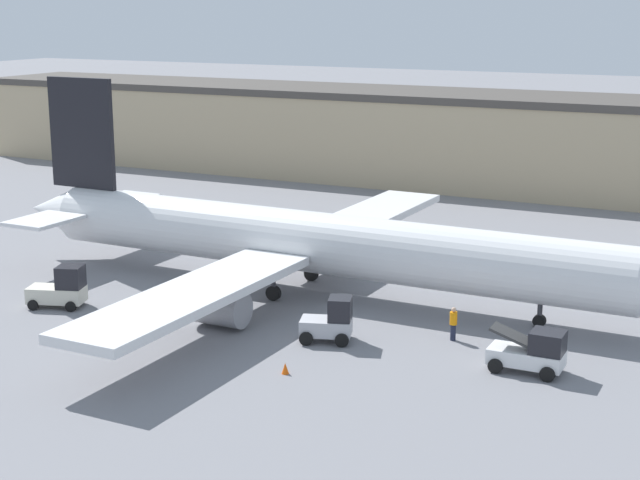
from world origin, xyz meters
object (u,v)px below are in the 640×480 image
ground_crew_worker (453,323)px  baggage_tug (61,289)px  airplane (303,241)px  safety_cone_near (285,368)px  belt_loader_truck (532,352)px  pushback_tug (331,322)px

ground_crew_worker → baggage_tug: 22.76m
airplane → baggage_tug: 14.51m
baggage_tug → safety_cone_near: baggage_tug is taller
ground_crew_worker → belt_loader_truck: size_ratio=0.50×
baggage_tug → safety_cone_near: 17.09m
airplane → pushback_tug: bearing=-52.9°
baggage_tug → pushback_tug: 16.69m
airplane → baggage_tug: airplane is taller
baggage_tug → belt_loader_truck: size_ratio=1.00×
ground_crew_worker → safety_cone_near: size_ratio=3.27×
pushback_tug → safety_cone_near: (0.09, -5.13, -0.80)m
airplane → pushback_tug: 9.45m
belt_loader_truck → safety_cone_near: bearing=-153.2°
ground_crew_worker → belt_loader_truck: (4.89, -2.75, 0.08)m
baggage_tug → belt_loader_truck: (27.17, 1.88, -0.06)m
ground_crew_worker → baggage_tug: (-22.29, -4.62, 0.14)m
ground_crew_worker → pushback_tug: bearing=101.8°
safety_cone_near → ground_crew_worker: bearing=55.6°
airplane → baggage_tug: size_ratio=12.54×
airplane → pushback_tug: airplane is taller
airplane → safety_cone_near: size_ratio=81.08×
ground_crew_worker → baggage_tug: bearing=85.5°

